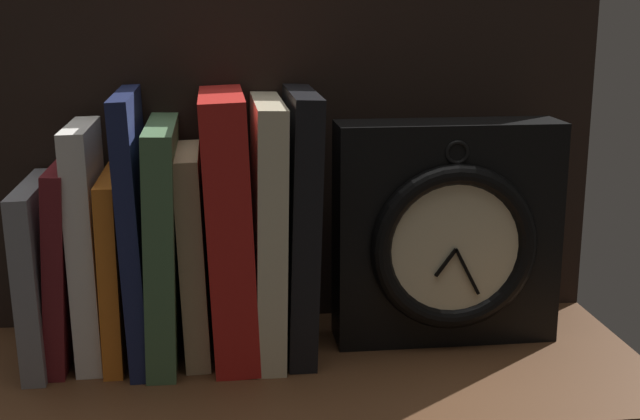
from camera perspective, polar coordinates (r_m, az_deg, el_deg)
The scene contains 13 objects.
ground_plane at distance 85.16cm, azimuth -0.98°, elevation -10.91°, with size 66.31×28.97×2.50cm, color #4C2D19.
back_panel at distance 92.58cm, azimuth -1.94°, elevation 3.66°, with size 66.31×1.20×36.04cm, color black.
book_gray_chess at distance 87.61cm, azimuth -18.02°, elevation -3.90°, with size 2.15×14.99×17.44cm, color gray.
book_maroon_dawkins at distance 86.93cm, azimuth -16.57°, elevation -3.32°, with size 1.87×12.86×19.21cm, color maroon.
book_white_catcher at distance 86.03cm, azimuth -15.04°, elevation -2.11°, with size 2.43×12.12×22.89cm, color silver.
book_orange_pandolfini at distance 86.39cm, azimuth -13.36°, elevation -3.59°, with size 1.79×13.53×18.14cm, color orange.
book_navy_bierce at distance 85.11cm, azimuth -12.09°, elevation -1.08°, with size 1.83×15.61×25.84cm, color #192147.
book_green_romantic at distance 85.30cm, azimuth -10.32°, elevation -2.00°, with size 2.73×16.39×22.87cm, color #476B44.
book_tan_shortstories at distance 85.54cm, azimuth -8.39°, elevation -2.79°, with size 2.34×12.73×20.26cm, color tan.
book_red_requiem at distance 84.78cm, azimuth -6.05°, elevation -0.97°, with size 4.18×15.99×25.66cm, color red.
book_cream_twain at distance 85.01cm, azimuth -3.50°, elevation -1.13°, with size 2.76×15.95×24.93cm, color beige.
book_black_skeptic at distance 85.13cm, azimuth -1.48°, elevation -0.80°, with size 2.67×14.78×25.74cm, color black.
framed_clock at distance 87.92cm, azimuth 8.41°, elevation -1.63°, with size 22.55×7.46×22.55cm.
Camera 1 is at (-8.05, -76.86, 34.52)cm, focal length 48.43 mm.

